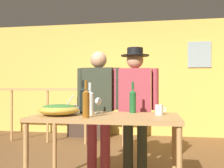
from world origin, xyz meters
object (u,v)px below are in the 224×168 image
(flat_screen_tv, at_px, (89,104))
(wine_glass, at_px, (98,102))
(tv_console, at_px, (90,125))
(mug_white, at_px, (159,110))
(wine_bottle_green, at_px, (133,100))
(wine_bottle_clear, at_px, (90,102))
(framed_picture, at_px, (199,54))
(serving_table, at_px, (106,123))
(salad_bowl, at_px, (59,109))
(wine_bottle_amber, at_px, (86,103))
(person_standing_right, at_px, (135,99))
(mug_blue, at_px, (73,109))
(wine_bottle_dark, at_px, (83,100))
(stair_railing, at_px, (74,107))
(person_standing_left, at_px, (99,101))

(flat_screen_tv, relative_size, wine_glass, 3.11)
(tv_console, xyz_separation_m, mug_white, (1.51, -2.86, 0.62))
(wine_bottle_green, height_order, wine_bottle_clear, wine_bottle_green)
(framed_picture, height_order, serving_table, framed_picture)
(flat_screen_tv, relative_size, salad_bowl, 1.30)
(tv_console, xyz_separation_m, wine_bottle_green, (1.22, -2.69, 0.71))
(tv_console, bearing_deg, wine_glass, -73.16)
(wine_bottle_amber, relative_size, person_standing_right, 0.22)
(wine_bottle_green, relative_size, mug_blue, 2.81)
(tv_console, distance_m, wine_bottle_dark, 3.01)
(person_standing_right, bearing_deg, mug_white, 116.06)
(wine_bottle_dark, relative_size, mug_blue, 2.93)
(stair_railing, relative_size, wine_bottle_green, 9.07)
(stair_railing, distance_m, wine_bottle_green, 2.34)
(wine_bottle_amber, bearing_deg, flat_screen_tv, 104.46)
(serving_table, relative_size, mug_white, 13.00)
(serving_table, bearing_deg, framed_picture, 66.36)
(salad_bowl, bearing_deg, tv_console, 99.10)
(wine_bottle_green, distance_m, wine_bottle_clear, 0.51)
(wine_bottle_clear, bearing_deg, wine_bottle_amber, -83.58)
(wine_bottle_amber, relative_size, wine_bottle_dark, 0.97)
(serving_table, height_order, person_standing_right, person_standing_right)
(flat_screen_tv, bearing_deg, wine_glass, -72.98)
(wine_bottle_clear, bearing_deg, salad_bowl, -163.27)
(wine_bottle_clear, relative_size, mug_blue, 2.71)
(flat_screen_tv, bearing_deg, mug_white, -61.88)
(stair_railing, relative_size, salad_bowl, 7.62)
(tv_console, height_order, mug_white, mug_white)
(wine_bottle_amber, xyz_separation_m, person_standing_left, (-0.09, 0.95, -0.03))
(mug_blue, xyz_separation_m, person_standing_left, (0.19, 0.50, 0.07))
(wine_bottle_green, bearing_deg, framed_picture, 68.31)
(person_standing_right, bearing_deg, wine_bottle_amber, 66.24)
(stair_railing, bearing_deg, serving_table, -63.85)
(framed_picture, xyz_separation_m, serving_table, (-1.43, -3.27, -1.07))
(stair_railing, height_order, person_standing_right, person_standing_right)
(wine_glass, xyz_separation_m, mug_blue, (-0.30, -0.01, -0.08))
(wine_glass, bearing_deg, mug_blue, -178.50)
(mug_blue, bearing_deg, person_standing_right, 36.54)
(framed_picture, bearing_deg, person_standing_right, -114.82)
(stair_railing, xyz_separation_m, serving_table, (1.08, -2.20, 0.02))
(wine_bottle_green, xyz_separation_m, wine_bottle_dark, (-0.54, -0.15, 0.01))
(mug_blue, height_order, mug_white, mug_white)
(wine_bottle_clear, height_order, person_standing_right, person_standing_right)
(salad_bowl, bearing_deg, mug_white, 11.60)
(stair_railing, height_order, wine_bottle_dark, wine_bottle_dark)
(serving_table, relative_size, wine_bottle_dark, 4.07)
(framed_picture, xyz_separation_m, wine_glass, (-1.56, -3.06, -0.87))
(person_standing_left, height_order, person_standing_right, person_standing_right)
(tv_console, bearing_deg, flat_screen_tv, -90.00)
(wine_bottle_green, relative_size, wine_bottle_amber, 0.99)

